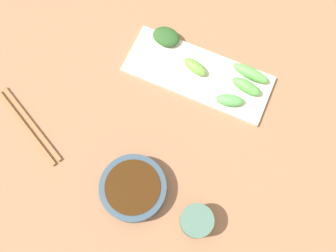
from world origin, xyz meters
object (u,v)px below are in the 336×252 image
sauce_bowl (134,189)px  tea_cup (196,221)px  serving_plate (198,74)px  chopsticks (29,125)px

sauce_bowl → tea_cup: 0.15m
serving_plate → chopsticks: size_ratio=1.61×
serving_plate → tea_cup: bearing=-158.3°
tea_cup → serving_plate: bearing=21.7°
serving_plate → tea_cup: (-0.32, -0.13, 0.02)m
sauce_bowl → tea_cup: (-0.01, -0.15, 0.01)m
serving_plate → chopsticks: 0.41m
sauce_bowl → chopsticks: 0.29m
serving_plate → chopsticks: serving_plate is taller
sauce_bowl → tea_cup: bearing=-93.5°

